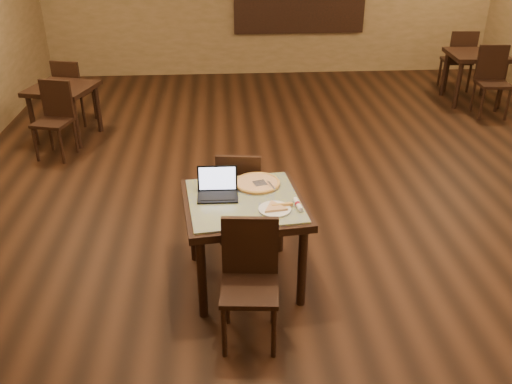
{
  "coord_description": "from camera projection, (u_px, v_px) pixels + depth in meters",
  "views": [
    {
      "loc": [
        -0.97,
        -4.99,
        2.76
      ],
      "look_at": [
        -0.72,
        -1.38,
        0.85
      ],
      "focal_mm": 38.0,
      "sensor_mm": 36.0,
      "label": 1
    }
  ],
  "objects": [
    {
      "name": "ground",
      "position": [
        314.0,
        200.0,
        5.75
      ],
      "size": [
        10.0,
        10.0,
        0.0
      ],
      "primitive_type": "plane",
      "color": "black",
      "rests_on": "ground"
    },
    {
      "name": "tiled_table",
      "position": [
        244.0,
        211.0,
        4.22
      ],
      "size": [
        1.02,
        1.02,
        0.76
      ],
      "rotation": [
        0.0,
        0.0,
        0.11
      ],
      "color": "black",
      "rests_on": "ground"
    },
    {
      "name": "chair_main_near",
      "position": [
        250.0,
        274.0,
        3.74
      ],
      "size": [
        0.43,
        0.43,
        0.91
      ],
      "rotation": [
        0.0,
        0.0,
        -0.09
      ],
      "color": "black",
      "rests_on": "ground"
    },
    {
      "name": "chair_main_far",
      "position": [
        240.0,
        192.0,
        4.84
      ],
      "size": [
        0.43,
        0.43,
        0.9
      ],
      "rotation": [
        0.0,
        0.0,
        3.02
      ],
      "color": "black",
      "rests_on": "ground"
    },
    {
      "name": "laptop",
      "position": [
        218.0,
        188.0,
        4.22
      ],
      "size": [
        0.32,
        0.25,
        0.21
      ],
      "rotation": [
        0.0,
        0.0,
        -0.02
      ],
      "color": "black",
      "rests_on": "tiled_table"
    },
    {
      "name": "plate",
      "position": [
        275.0,
        209.0,
        4.02
      ],
      "size": [
        0.24,
        0.24,
        0.01
      ],
      "primitive_type": "cylinder",
      "color": "white",
      "rests_on": "tiled_table"
    },
    {
      "name": "pizza_slice",
      "position": [
        275.0,
        207.0,
        4.01
      ],
      "size": [
        0.24,
        0.24,
        0.02
      ],
      "primitive_type": null,
      "rotation": [
        0.0,
        0.0,
        0.16
      ],
      "color": "#FCEEA8",
      "rests_on": "plate"
    },
    {
      "name": "pizza_pan",
      "position": [
        257.0,
        185.0,
        4.39
      ],
      "size": [
        0.38,
        0.38,
        0.01
      ],
      "primitive_type": "cylinder",
      "color": "silver",
      "rests_on": "tiled_table"
    },
    {
      "name": "pizza_whole",
      "position": [
        257.0,
        183.0,
        4.38
      ],
      "size": [
        0.37,
        0.37,
        0.03
      ],
      "color": "#FCEEA8",
      "rests_on": "pizza_pan"
    },
    {
      "name": "spatula",
      "position": [
        260.0,
        183.0,
        4.36
      ],
      "size": [
        0.17,
        0.26,
        0.01
      ],
      "primitive_type": "cube",
      "rotation": [
        0.0,
        0.0,
        0.29
      ],
      "color": "silver",
      "rests_on": "pizza_whole"
    },
    {
      "name": "napkin_roll",
      "position": [
        298.0,
        204.0,
        4.06
      ],
      "size": [
        0.06,
        0.18,
        0.04
      ],
      "rotation": [
        0.0,
        0.0,
        0.11
      ],
      "color": "white",
      "rests_on": "tiled_table"
    },
    {
      "name": "other_table_a",
      "position": [
        476.0,
        61.0,
        8.37
      ],
      "size": [
        0.89,
        0.89,
        0.78
      ],
      "rotation": [
        0.0,
        0.0,
        -0.07
      ],
      "color": "black",
      "rests_on": "ground"
    },
    {
      "name": "other_table_a_chair_near",
      "position": [
        492.0,
        77.0,
        7.89
      ],
      "size": [
        0.46,
        0.46,
        1.0
      ],
      "rotation": [
        0.0,
        0.0,
        -0.07
      ],
      "color": "black",
      "rests_on": "ground"
    },
    {
      "name": "other_table_a_chair_far",
      "position": [
        459.0,
        57.0,
        8.92
      ],
      "size": [
        0.46,
        0.46,
        1.0
      ],
      "rotation": [
        0.0,
        0.0,
        3.07
      ],
      "color": "black",
      "rests_on": "ground"
    },
    {
      "name": "other_table_b",
      "position": [
        63.0,
        95.0,
        7.03
      ],
      "size": [
        0.94,
        0.94,
        0.71
      ],
      "rotation": [
        0.0,
        0.0,
        -0.27
      ],
      "color": "black",
      "rests_on": "ground"
    },
    {
      "name": "other_table_b_chair_near",
      "position": [
        55.0,
        115.0,
        6.58
      ],
      "size": [
        0.49,
        0.49,
        0.92
      ],
      "rotation": [
        0.0,
        0.0,
        -0.27
      ],
      "color": "black",
      "rests_on": "ground"
    },
    {
      "name": "other_table_b_chair_far",
      "position": [
        72.0,
        88.0,
        7.54
      ],
      "size": [
        0.49,
        0.49,
        0.92
      ],
      "rotation": [
        0.0,
        0.0,
        2.87
      ],
      "color": "black",
      "rests_on": "ground"
    }
  ]
}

